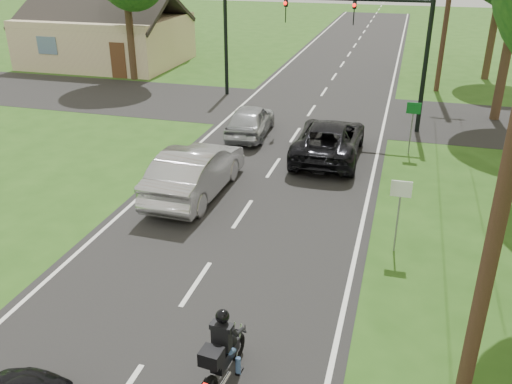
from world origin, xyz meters
TOP-DOWN VIEW (x-y plane):
  - ground at (0.00, 0.00)m, footprint 140.00×140.00m
  - road at (0.00, 10.00)m, footprint 8.00×100.00m
  - cross_road at (0.00, 16.00)m, footprint 60.00×7.00m
  - motorcycle_rider at (1.73, -2.99)m, footprint 0.59×1.96m
  - dark_suv at (1.82, 9.71)m, footprint 2.53×5.37m
  - silver_sedan at (-1.95, 5.00)m, footprint 1.91×5.14m
  - silver_suv at (-1.91, 11.42)m, footprint 1.91×4.19m
  - traffic_signal at (3.34, 14.00)m, footprint 6.38×0.44m
  - signal_pole_far at (-5.20, 18.00)m, footprint 0.20×0.20m
  - sign_white at (4.70, 2.98)m, footprint 0.55×0.07m
  - sign_green at (4.90, 10.98)m, footprint 0.55×0.07m
  - house at (-16.00, 24.00)m, footprint 10.20×8.00m

SIDE VIEW (x-z plane):
  - ground at x=0.00m, z-range 0.00..0.00m
  - cross_road at x=0.00m, z-range 0.00..0.01m
  - road at x=0.00m, z-range 0.00..0.01m
  - motorcycle_rider at x=1.73m, z-range -0.18..1.51m
  - silver_suv at x=-1.91m, z-range 0.01..1.41m
  - dark_suv at x=1.82m, z-range 0.01..1.49m
  - silver_sedan at x=-1.95m, z-range 0.01..1.69m
  - sign_white at x=4.70m, z-range 0.54..2.66m
  - sign_green at x=4.90m, z-range 0.54..2.66m
  - house at x=-16.00m, z-range -0.65..4.19m
  - signal_pole_far at x=-5.20m, z-range 0.00..6.00m
  - traffic_signal at x=3.34m, z-range 1.14..7.14m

